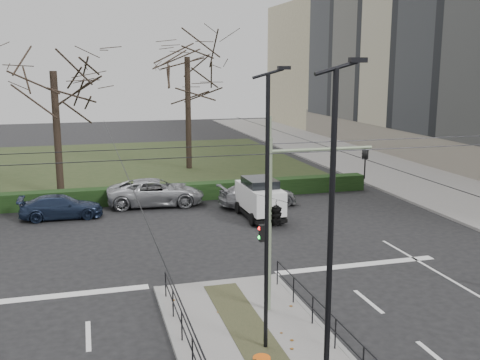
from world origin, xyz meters
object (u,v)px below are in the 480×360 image
(parked_car_third, at_px, (61,207))
(bare_tree_near, at_px, (54,80))
(white_van, at_px, (260,197))
(parked_car_fifth, at_px, (258,195))
(streetlamp_median_near, at_px, (331,259))
(traffic_light, at_px, (279,211))
(bare_tree_center, at_px, (187,65))
(streetlamp_median_far, at_px, (267,211))
(parked_car_fourth, at_px, (156,192))

(parked_car_third, distance_m, bare_tree_near, 8.68)
(white_van, bearing_deg, parked_car_fifth, 74.65)
(streetlamp_median_near, distance_m, parked_car_third, 21.94)
(traffic_light, xyz_separation_m, bare_tree_center, (1.97, 26.66, 4.61))
(streetlamp_median_far, height_order, bare_tree_center, bare_tree_center)
(parked_car_fourth, distance_m, white_van, 6.63)
(streetlamp_median_far, distance_m, parked_car_fifth, 17.41)
(bare_tree_center, xyz_separation_m, parked_car_fifth, (1.71, -12.72, -7.40))
(traffic_light, height_order, white_van, traffic_light)
(parked_car_fourth, distance_m, bare_tree_near, 9.40)
(streetlamp_median_near, bearing_deg, bare_tree_center, 84.48)
(parked_car_third, distance_m, parked_car_fifth, 10.95)
(parked_car_fourth, height_order, bare_tree_center, bare_tree_center)
(traffic_light, relative_size, streetlamp_median_far, 0.72)
(parked_car_third, xyz_separation_m, parked_car_fourth, (5.25, 1.51, 0.15))
(white_van, distance_m, parked_car_fifth, 2.75)
(traffic_light, height_order, parked_car_fourth, traffic_light)
(traffic_light, height_order, parked_car_fifth, traffic_light)
(white_van, height_order, parked_car_fifth, white_van)
(white_van, bearing_deg, traffic_light, -104.65)
(parked_car_fifth, bearing_deg, parked_car_third, 85.43)
(parked_car_fourth, bearing_deg, bare_tree_center, -15.20)
(parked_car_third, bearing_deg, parked_car_fifth, -90.52)
(bare_tree_center, bearing_deg, parked_car_fifth, -82.35)
(streetlamp_median_near, bearing_deg, traffic_light, 79.31)
(traffic_light, relative_size, parked_car_third, 1.32)
(traffic_light, distance_m, bare_tree_near, 21.58)
(streetlamp_median_near, distance_m, bare_tree_center, 33.64)
(parked_car_fourth, distance_m, bare_tree_center, 13.76)
(streetlamp_median_near, height_order, white_van, streetlamp_median_near)
(parked_car_third, relative_size, bare_tree_center, 0.38)
(traffic_light, bearing_deg, bare_tree_center, 85.77)
(parked_car_third, xyz_separation_m, parked_car_fifth, (10.95, -0.24, 0.04))
(streetlamp_median_near, distance_m, parked_car_fourth, 22.57)
(parked_car_fourth, bearing_deg, traffic_light, -167.85)
(traffic_light, xyz_separation_m, white_van, (2.96, 11.33, -2.31))
(parked_car_third, xyz_separation_m, white_van, (10.23, -2.85, 0.52))
(traffic_light, xyz_separation_m, bare_tree_near, (-7.49, 19.89, 3.70))
(white_van, bearing_deg, parked_car_fourth, 138.84)
(parked_car_fourth, bearing_deg, streetlamp_median_near, -173.20)
(parked_car_fourth, bearing_deg, streetlamp_median_far, -172.56)
(traffic_light, distance_m, parked_car_fifth, 14.69)
(parked_car_third, xyz_separation_m, bare_tree_center, (9.24, 12.48, 7.44))
(white_van, relative_size, parked_car_fifth, 0.86)
(parked_car_third, bearing_deg, white_van, -104.84)
(white_van, xyz_separation_m, parked_car_fifth, (0.72, 2.61, -0.47))
(parked_car_fifth, bearing_deg, streetlamp_median_near, 163.21)
(parked_car_fourth, relative_size, bare_tree_near, 0.55)
(traffic_light, bearing_deg, parked_car_third, 117.14)
(bare_tree_center, height_order, bare_tree_near, bare_tree_center)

